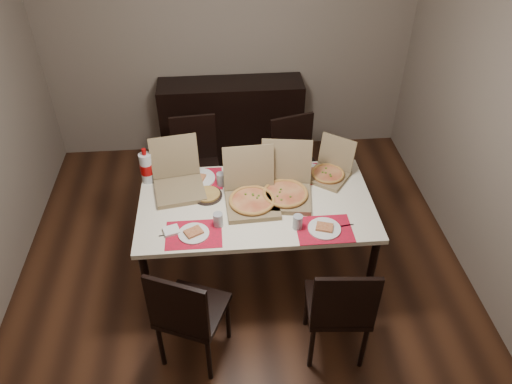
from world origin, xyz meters
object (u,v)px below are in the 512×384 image
at_px(chair_near_right, 340,307).
at_px(chair_far_right, 295,161).
at_px(sideboard, 232,121).
at_px(pizza_box_center, 251,197).
at_px(dip_bowl, 270,184).
at_px(chair_far_left, 196,161).
at_px(soda_bottle, 147,168).
at_px(chair_near_left, 187,313).
at_px(dining_table, 256,209).

distance_m(chair_near_right, chair_far_right, 1.72).
relative_size(sideboard, pizza_box_center, 3.30).
distance_m(pizza_box_center, dip_bowl, 0.27).
bearing_deg(chair_far_left, soda_bottle, -121.37).
height_order(sideboard, dip_bowl, sideboard).
distance_m(chair_near_right, soda_bottle, 1.84).
relative_size(chair_near_right, dip_bowl, 8.46).
relative_size(chair_near_left, dip_bowl, 8.46).
bearing_deg(chair_near_left, soda_bottle, 105.28).
xyz_separation_m(sideboard, chair_near_left, (-0.41, -2.57, 0.06)).
bearing_deg(sideboard, pizza_box_center, -87.39).
bearing_deg(pizza_box_center, chair_near_right, -58.51).
bearing_deg(chair_near_right, dip_bowl, 108.55).
xyz_separation_m(chair_near_left, pizza_box_center, (0.49, 0.82, 0.30)).
bearing_deg(soda_bottle, dining_table, -22.17).
height_order(chair_near_left, soda_bottle, soda_bottle).
distance_m(chair_near_left, pizza_box_center, 1.00).
height_order(chair_near_right, soda_bottle, soda_bottle).
height_order(chair_far_left, pizza_box_center, pizza_box_center).
relative_size(chair_near_right, soda_bottle, 3.01).
relative_size(dip_bowl, soda_bottle, 0.36).
bearing_deg(chair_near_left, pizza_box_center, 58.97).
bearing_deg(chair_far_right, soda_bottle, -158.36).
bearing_deg(chair_far_left, pizza_box_center, -64.40).
bearing_deg(soda_bottle, sideboard, 62.42).
bearing_deg(chair_far_right, dining_table, -117.41).
distance_m(dining_table, chair_far_left, 1.07).
distance_m(chair_far_right, soda_bottle, 1.44).
bearing_deg(dip_bowl, chair_far_right, 64.51).
relative_size(chair_near_left, chair_far_right, 1.00).
xyz_separation_m(sideboard, dip_bowl, (0.25, -1.54, 0.31)).
relative_size(pizza_box_center, dip_bowl, 4.13).
distance_m(chair_far_right, pizza_box_center, 1.03).
xyz_separation_m(chair_near_right, chair_far_right, (-0.05, 1.72, 0.00)).
relative_size(sideboard, chair_far_right, 1.61).
distance_m(chair_near_left, chair_far_left, 1.76).
bearing_deg(chair_far_right, dip_bowl, -115.49).
xyz_separation_m(sideboard, chair_far_right, (0.56, -0.89, 0.06)).
distance_m(dining_table, chair_far_right, 0.98).
distance_m(dining_table, soda_bottle, 0.94).
distance_m(chair_far_left, soda_bottle, 0.78).
distance_m(chair_far_left, chair_far_right, 0.93).
distance_m(dip_bowl, soda_bottle, 1.00).
bearing_deg(sideboard, dining_table, -86.24).
bearing_deg(chair_far_right, chair_near_left, -120.03).
bearing_deg(dining_table, chair_near_right, -60.41).
bearing_deg(chair_far_left, dining_table, -62.55).
bearing_deg(sideboard, soda_bottle, -117.58).
bearing_deg(chair_far_left, chair_near_left, -91.33).
bearing_deg(chair_far_left, dip_bowl, -49.83).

